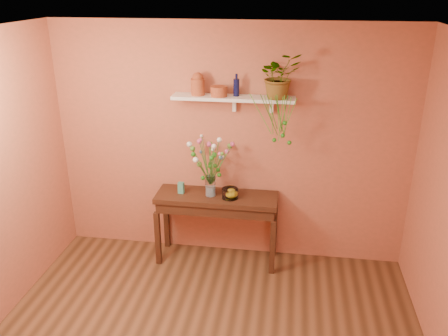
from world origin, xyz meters
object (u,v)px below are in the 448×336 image
(sideboard, at_px, (217,205))
(glass_vase, at_px, (211,187))
(blue_bottle, at_px, (236,87))
(spider_plant, at_px, (279,76))
(bouquet, at_px, (211,155))
(glass_bowl, at_px, (230,194))
(terracotta_jug, at_px, (198,84))

(sideboard, bearing_deg, glass_vase, -167.93)
(blue_bottle, bearing_deg, glass_vase, -150.72)
(blue_bottle, height_order, spider_plant, spider_plant)
(bouquet, bearing_deg, sideboard, 14.81)
(sideboard, xyz_separation_m, glass_bowl, (0.16, -0.05, 0.17))
(bouquet, bearing_deg, glass_bowl, -7.49)
(glass_bowl, bearing_deg, glass_vase, 172.09)
(blue_bottle, distance_m, bouquet, 0.78)
(sideboard, distance_m, spider_plant, 1.59)
(blue_bottle, height_order, glass_bowl, blue_bottle)
(glass_vase, bearing_deg, spider_plant, 8.56)
(blue_bottle, xyz_separation_m, bouquet, (-0.26, -0.15, -0.72))
(bouquet, distance_m, glass_bowl, 0.48)
(blue_bottle, bearing_deg, spider_plant, -5.21)
(spider_plant, xyz_separation_m, bouquet, (-0.70, -0.11, -0.86))
(blue_bottle, height_order, glass_vase, blue_bottle)
(terracotta_jug, bearing_deg, bouquet, -40.15)
(sideboard, distance_m, blue_bottle, 1.34)
(blue_bottle, relative_size, spider_plant, 0.50)
(sideboard, height_order, blue_bottle, blue_bottle)
(spider_plant, height_order, glass_bowl, spider_plant)
(bouquet, bearing_deg, spider_plant, 8.79)
(terracotta_jug, height_order, blue_bottle, terracotta_jug)
(terracotta_jug, bearing_deg, blue_bottle, 2.82)
(blue_bottle, bearing_deg, terracotta_jug, -177.18)
(terracotta_jug, height_order, spider_plant, spider_plant)
(sideboard, height_order, bouquet, bouquet)
(terracotta_jug, relative_size, blue_bottle, 1.03)
(glass_vase, bearing_deg, glass_bowl, -7.91)
(terracotta_jug, bearing_deg, glass_vase, -40.47)
(sideboard, xyz_separation_m, blue_bottle, (0.19, 0.13, 1.32))
(sideboard, height_order, glass_vase, glass_vase)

